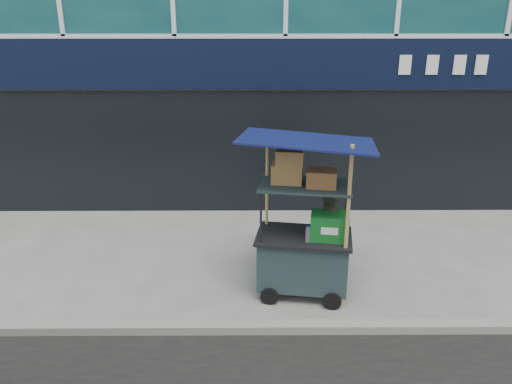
{
  "coord_description": "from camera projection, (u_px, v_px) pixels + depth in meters",
  "views": [
    {
      "loc": [
        -0.59,
        -5.54,
        3.83
      ],
      "look_at": [
        -0.55,
        1.2,
        1.38
      ],
      "focal_mm": 35.0,
      "sensor_mm": 36.0,
      "label": 1
    }
  ],
  "objects": [
    {
      "name": "ground",
      "position": [
        298.0,
        322.0,
        6.51
      ],
      "size": [
        80.0,
        80.0,
        0.0
      ],
      "primitive_type": "plane",
      "color": "slate",
      "rests_on": "ground"
    },
    {
      "name": "curb",
      "position": [
        300.0,
        327.0,
        6.31
      ],
      "size": [
        80.0,
        0.18,
        0.12
      ],
      "primitive_type": "cube",
      "color": "gray",
      "rests_on": "ground"
    },
    {
      "name": "vendor_cart",
      "position": [
        305.0,
        241.0,
        6.92
      ],
      "size": [
        1.9,
        1.48,
        2.35
      ],
      "rotation": [
        0.0,
        0.0,
        -0.16
      ],
      "color": "#19272A",
      "rests_on": "ground"
    },
    {
      "name": "vendor_man",
      "position": [
        331.0,
        237.0,
        7.09
      ],
      "size": [
        0.4,
        0.6,
        1.62
      ],
      "primitive_type": "imported",
      "rotation": [
        0.0,
        0.0,
        1.55
      ],
      "color": "black",
      "rests_on": "ground"
    }
  ]
}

